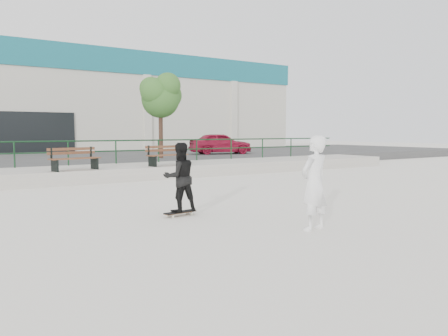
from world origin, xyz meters
TOP-DOWN VIEW (x-y plane):
  - ground at (0.00, 0.00)m, footprint 120.00×120.00m
  - ledge at (0.00, 9.50)m, footprint 30.00×3.00m
  - parking_strip at (0.00, 18.00)m, footprint 60.00×14.00m
  - railing at (-0.00, 10.80)m, footprint 28.00×0.06m
  - commercial_building at (-0.00, 31.99)m, footprint 44.20×16.33m
  - bench_left at (-1.33, 8.46)m, footprint 1.87×0.88m
  - bench_right at (2.41, 8.67)m, footprint 1.88×0.89m
  - tree at (4.40, 13.53)m, footprint 2.48×2.21m
  - red_car at (9.19, 15.30)m, footprint 4.13×2.55m
  - skateboard at (-0.84, 1.10)m, footprint 0.80×0.32m
  - standing_skater at (-0.84, 1.10)m, footprint 0.80×0.65m
  - seated_skater at (0.67, -1.58)m, footprint 0.72×0.53m

SIDE VIEW (x-z plane):
  - ground at x=0.00m, z-range 0.00..0.00m
  - skateboard at x=-0.84m, z-range 0.03..0.12m
  - ledge at x=0.00m, z-range 0.00..0.50m
  - parking_strip at x=0.00m, z-range 0.00..0.50m
  - standing_skater at x=-0.84m, z-range 0.09..1.65m
  - bench_left at x=-1.33m, z-range 0.50..1.33m
  - seated_skater at x=0.67m, z-range 0.00..1.82m
  - bench_right at x=2.41m, z-range 0.50..1.33m
  - red_car at x=9.19m, z-range 0.50..1.81m
  - railing at x=0.00m, z-range 0.73..1.76m
  - tree at x=4.40m, z-range 1.60..6.01m
  - commercial_building at x=0.00m, z-range 0.58..8.58m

